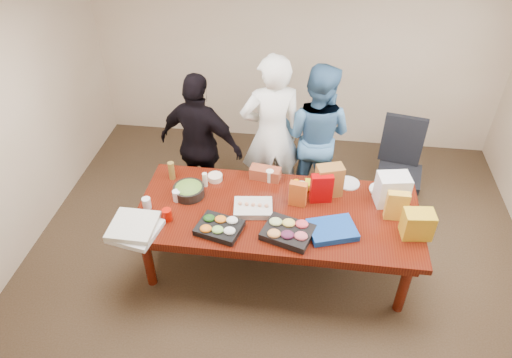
# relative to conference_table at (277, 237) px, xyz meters

# --- Properties ---
(floor) EXTENTS (5.50, 5.00, 0.02)m
(floor) POSITION_rel_conference_table_xyz_m (0.00, 0.00, -0.39)
(floor) COLOR #47301E
(floor) RESTS_ON ground
(ceiling) EXTENTS (5.50, 5.00, 0.02)m
(ceiling) POSITION_rel_conference_table_xyz_m (0.00, 0.00, 2.33)
(ceiling) COLOR white
(ceiling) RESTS_ON wall_back
(wall_back) EXTENTS (5.50, 0.04, 2.70)m
(wall_back) POSITION_rel_conference_table_xyz_m (0.00, 2.50, 0.98)
(wall_back) COLOR beige
(wall_back) RESTS_ON floor
(conference_table) EXTENTS (2.80, 1.20, 0.75)m
(conference_table) POSITION_rel_conference_table_xyz_m (0.00, 0.00, 0.00)
(conference_table) COLOR #4C1C0F
(conference_table) RESTS_ON floor
(office_chair) EXTENTS (0.67, 0.67, 1.13)m
(office_chair) POSITION_rel_conference_table_xyz_m (1.33, 1.05, 0.19)
(office_chair) COLOR black
(office_chair) RESTS_ON floor
(person_center) EXTENTS (0.82, 0.66, 1.95)m
(person_center) POSITION_rel_conference_table_xyz_m (-0.18, 1.01, 0.60)
(person_center) COLOR white
(person_center) RESTS_ON floor
(person_right) EXTENTS (1.03, 0.91, 1.78)m
(person_right) POSITION_rel_conference_table_xyz_m (0.33, 1.21, 0.51)
(person_right) COLOR teal
(person_right) RESTS_ON floor
(person_left) EXTENTS (1.10, 0.69, 1.75)m
(person_left) POSITION_rel_conference_table_xyz_m (-0.97, 0.85, 0.50)
(person_left) COLOR black
(person_left) RESTS_ON floor
(veggie_tray) EXTENTS (0.47, 0.41, 0.06)m
(veggie_tray) POSITION_rel_conference_table_xyz_m (-0.52, -0.35, 0.41)
(veggie_tray) COLOR black
(veggie_tray) RESTS_ON conference_table
(fruit_tray) EXTENTS (0.53, 0.47, 0.07)m
(fruit_tray) POSITION_rel_conference_table_xyz_m (0.12, -0.33, 0.41)
(fruit_tray) COLOR black
(fruit_tray) RESTS_ON conference_table
(sheet_cake) EXTENTS (0.41, 0.33, 0.07)m
(sheet_cake) POSITION_rel_conference_table_xyz_m (-0.25, -0.03, 0.41)
(sheet_cake) COLOR silver
(sheet_cake) RESTS_ON conference_table
(salad_bowl) EXTENTS (0.33, 0.33, 0.10)m
(salad_bowl) POSITION_rel_conference_table_xyz_m (-0.93, 0.12, 0.43)
(salad_bowl) COLOR black
(salad_bowl) RESTS_ON conference_table
(chip_bag_blue) EXTENTS (0.51, 0.45, 0.06)m
(chip_bag_blue) POSITION_rel_conference_table_xyz_m (0.53, -0.24, 0.41)
(chip_bag_blue) COLOR #113F9B
(chip_bag_blue) RESTS_ON conference_table
(chip_bag_red) EXTENTS (0.23, 0.13, 0.32)m
(chip_bag_red) POSITION_rel_conference_table_xyz_m (0.41, 0.21, 0.53)
(chip_bag_red) COLOR #A90103
(chip_bag_red) RESTS_ON conference_table
(chip_bag_yellow) EXTENTS (0.21, 0.09, 0.31)m
(chip_bag_yellow) POSITION_rel_conference_table_xyz_m (1.13, 0.04, 0.53)
(chip_bag_yellow) COLOR gold
(chip_bag_yellow) RESTS_ON conference_table
(chip_bag_orange) EXTENTS (0.18, 0.10, 0.27)m
(chip_bag_orange) POSITION_rel_conference_table_xyz_m (0.18, 0.12, 0.51)
(chip_bag_orange) COLOR #CC561B
(chip_bag_orange) RESTS_ON conference_table
(mayo_jar) EXTENTS (0.09, 0.09, 0.13)m
(mayo_jar) POSITION_rel_conference_table_xyz_m (-0.13, 0.46, 0.44)
(mayo_jar) COLOR silver
(mayo_jar) RESTS_ON conference_table
(mustard_bottle) EXTENTS (0.07, 0.07, 0.16)m
(mustard_bottle) POSITION_rel_conference_table_xyz_m (0.15, 0.30, 0.45)
(mustard_bottle) COLOR orange
(mustard_bottle) RESTS_ON conference_table
(dressing_bottle) EXTENTS (0.07, 0.07, 0.21)m
(dressing_bottle) POSITION_rel_conference_table_xyz_m (-1.18, 0.37, 0.48)
(dressing_bottle) COLOR olive
(dressing_bottle) RESTS_ON conference_table
(ranch_bottle) EXTENTS (0.07, 0.07, 0.16)m
(ranch_bottle) POSITION_rel_conference_table_xyz_m (-0.80, 0.29, 0.45)
(ranch_bottle) COLOR white
(ranch_bottle) RESTS_ON conference_table
(banana_bunch) EXTENTS (0.21, 0.12, 0.07)m
(banana_bunch) POSITION_rel_conference_table_xyz_m (0.35, 0.41, 0.41)
(banana_bunch) COLOR yellow
(banana_bunch) RESTS_ON conference_table
(bread_loaf) EXTENTS (0.34, 0.18, 0.13)m
(bread_loaf) POSITION_rel_conference_table_xyz_m (-0.19, 0.50, 0.44)
(bread_loaf) COLOR #974226
(bread_loaf) RESTS_ON conference_table
(kraft_bag) EXTENTS (0.30, 0.23, 0.35)m
(kraft_bag) POSITION_rel_conference_table_xyz_m (0.48, 0.33, 0.55)
(kraft_bag) COLOR #915C26
(kraft_bag) RESTS_ON conference_table
(red_cup) EXTENTS (0.11, 0.11, 0.12)m
(red_cup) POSITION_rel_conference_table_xyz_m (-1.05, -0.27, 0.44)
(red_cup) COLOR #AA0D00
(red_cup) RESTS_ON conference_table
(clear_cup_a) EXTENTS (0.09, 0.09, 0.12)m
(clear_cup_a) POSITION_rel_conference_table_xyz_m (-1.30, -0.13, 0.43)
(clear_cup_a) COLOR silver
(clear_cup_a) RESTS_ON conference_table
(clear_cup_b) EXTENTS (0.11, 0.11, 0.12)m
(clear_cup_b) POSITION_rel_conference_table_xyz_m (-1.03, 0.02, 0.43)
(clear_cup_b) COLOR white
(clear_cup_b) RESTS_ON conference_table
(pizza_box_lower) EXTENTS (0.49, 0.49, 0.05)m
(pizza_box_lower) POSITION_rel_conference_table_xyz_m (-1.30, -0.49, 0.40)
(pizza_box_lower) COLOR silver
(pizza_box_lower) RESTS_ON conference_table
(pizza_box_upper) EXTENTS (0.42, 0.42, 0.05)m
(pizza_box_upper) POSITION_rel_conference_table_xyz_m (-1.32, -0.47, 0.45)
(pizza_box_upper) COLOR silver
(pizza_box_upper) RESTS_ON pizza_box_lower
(plate_a) EXTENTS (0.27, 0.27, 0.01)m
(plate_a) POSITION_rel_conference_table_xyz_m (1.04, 0.46, 0.38)
(plate_a) COLOR white
(plate_a) RESTS_ON conference_table
(plate_b) EXTENTS (0.27, 0.27, 0.02)m
(plate_b) POSITION_rel_conference_table_xyz_m (0.70, 0.52, 0.38)
(plate_b) COLOR silver
(plate_b) RESTS_ON conference_table
(dip_bowl_a) EXTENTS (0.18, 0.18, 0.06)m
(dip_bowl_a) POSITION_rel_conference_table_xyz_m (0.21, 0.36, 0.40)
(dip_bowl_a) COLOR #EFE7C6
(dip_bowl_a) RESTS_ON conference_table
(dip_bowl_b) EXTENTS (0.18, 0.18, 0.06)m
(dip_bowl_b) POSITION_rel_conference_table_xyz_m (-0.72, 0.40, 0.41)
(dip_bowl_b) COLOR #F9E0C1
(dip_bowl_b) RESTS_ON conference_table
(grocery_bag_white) EXTENTS (0.34, 0.27, 0.33)m
(grocery_bag_white) POSITION_rel_conference_table_xyz_m (1.11, 0.28, 0.54)
(grocery_bag_white) COLOR white
(grocery_bag_white) RESTS_ON conference_table
(grocery_bag_yellow) EXTENTS (0.29, 0.22, 0.27)m
(grocery_bag_yellow) POSITION_rel_conference_table_xyz_m (1.30, -0.17, 0.51)
(grocery_bag_yellow) COLOR gold
(grocery_bag_yellow) RESTS_ON conference_table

